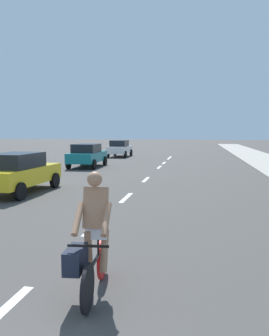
% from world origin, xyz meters
% --- Properties ---
extents(ground_plane, '(160.00, 160.00, 0.00)m').
position_xyz_m(ground_plane, '(0.00, 20.00, 0.00)').
color(ground_plane, '#423F3D').
extents(lane_stripe_2, '(0.16, 1.80, 0.01)m').
position_xyz_m(lane_stripe_2, '(0.00, 6.66, 0.00)').
color(lane_stripe_2, white).
rests_on(lane_stripe_2, ground).
extents(lane_stripe_3, '(0.16, 1.80, 0.01)m').
position_xyz_m(lane_stripe_3, '(0.00, 10.38, 0.00)').
color(lane_stripe_3, white).
rests_on(lane_stripe_3, ground).
extents(lane_stripe_4, '(0.16, 1.80, 0.01)m').
position_xyz_m(lane_stripe_4, '(0.00, 15.11, 0.00)').
color(lane_stripe_4, white).
rests_on(lane_stripe_4, ground).
extents(lane_stripe_5, '(0.16, 1.80, 0.01)m').
position_xyz_m(lane_stripe_5, '(0.00, 21.05, 0.00)').
color(lane_stripe_5, white).
rests_on(lane_stripe_5, ground).
extents(lane_stripe_6, '(0.16, 1.80, 0.01)m').
position_xyz_m(lane_stripe_6, '(0.00, 24.21, 0.00)').
color(lane_stripe_6, white).
rests_on(lane_stripe_6, ground).
extents(lane_stripe_7, '(0.16, 1.80, 0.01)m').
position_xyz_m(lane_stripe_7, '(0.00, 28.28, 0.00)').
color(lane_stripe_7, white).
rests_on(lane_stripe_7, ground).
extents(lane_stripe_8, '(0.16, 1.80, 0.01)m').
position_xyz_m(lane_stripe_8, '(0.00, 30.09, 0.00)').
color(lane_stripe_8, white).
rests_on(lane_stripe_8, ground).
extents(cyclist, '(0.66, 1.71, 1.82)m').
position_xyz_m(cyclist, '(1.03, 3.19, 0.83)').
color(cyclist, black).
rests_on(cyclist, ground).
extents(parked_car_yellow, '(1.97, 4.06, 1.57)m').
position_xyz_m(parked_car_yellow, '(-4.33, 10.56, 0.84)').
color(parked_car_yellow, gold).
rests_on(parked_car_yellow, ground).
extents(parked_car_teal, '(1.94, 4.08, 1.57)m').
position_xyz_m(parked_car_teal, '(-4.79, 20.25, 0.84)').
color(parked_car_teal, '#14727A').
rests_on(parked_car_teal, ground).
extents(parked_car_white, '(1.84, 3.92, 1.57)m').
position_xyz_m(parked_car_white, '(-4.78, 29.77, 0.84)').
color(parked_car_white, white).
rests_on(parked_car_white, ground).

